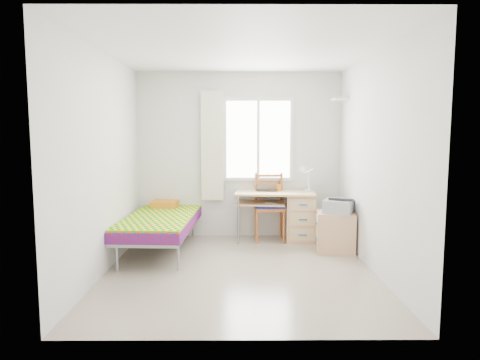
# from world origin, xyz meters

# --- Properties ---
(floor) EXTENTS (3.50, 3.50, 0.00)m
(floor) POSITION_xyz_m (0.00, 0.00, 0.00)
(floor) COLOR #BCAD93
(floor) RESTS_ON ground
(ceiling) EXTENTS (3.50, 3.50, 0.00)m
(ceiling) POSITION_xyz_m (0.00, 0.00, 2.60)
(ceiling) COLOR white
(ceiling) RESTS_ON wall_back
(wall_back) EXTENTS (3.20, 0.00, 3.20)m
(wall_back) POSITION_xyz_m (0.00, 1.75, 1.30)
(wall_back) COLOR silver
(wall_back) RESTS_ON ground
(wall_left) EXTENTS (0.00, 3.50, 3.50)m
(wall_left) POSITION_xyz_m (-1.60, 0.00, 1.30)
(wall_left) COLOR silver
(wall_left) RESTS_ON ground
(wall_right) EXTENTS (0.00, 3.50, 3.50)m
(wall_right) POSITION_xyz_m (1.60, 0.00, 1.30)
(wall_right) COLOR silver
(wall_right) RESTS_ON ground
(window) EXTENTS (1.10, 0.04, 1.30)m
(window) POSITION_xyz_m (0.30, 1.73, 1.55)
(window) COLOR white
(window) RESTS_ON wall_back
(curtain) EXTENTS (0.35, 0.05, 1.70)m
(curtain) POSITION_xyz_m (-0.42, 1.68, 1.45)
(curtain) COLOR #FAF6CE
(curtain) RESTS_ON wall_back
(floating_shelf) EXTENTS (0.20, 0.32, 0.03)m
(floating_shelf) POSITION_xyz_m (1.49, 1.40, 2.15)
(floating_shelf) COLOR white
(floating_shelf) RESTS_ON wall_right
(bed) EXTENTS (1.02, 2.02, 0.86)m
(bed) POSITION_xyz_m (-1.11, 0.95, 0.42)
(bed) COLOR gray
(bed) RESTS_ON floor
(desk) EXTENTS (1.25, 0.65, 0.75)m
(desk) POSITION_xyz_m (0.87, 1.45, 0.41)
(desk) COLOR tan
(desk) RESTS_ON floor
(chair) EXTENTS (0.47, 0.47, 1.04)m
(chair) POSITION_xyz_m (0.47, 1.51, 0.58)
(chair) COLOR #A04F1F
(chair) RESTS_ON floor
(cabinet) EXTENTS (0.57, 0.52, 0.56)m
(cabinet) POSITION_xyz_m (1.34, 0.83, 0.28)
(cabinet) COLOR tan
(cabinet) RESTS_ON floor
(printer) EXTENTS (0.52, 0.55, 0.19)m
(printer) POSITION_xyz_m (1.38, 0.82, 0.65)
(printer) COLOR #9EA0A5
(printer) RESTS_ON cabinet
(laptop) EXTENTS (0.36, 0.25, 0.03)m
(laptop) POSITION_xyz_m (0.42, 1.51, 0.77)
(laptop) COLOR black
(laptop) RESTS_ON desk
(pen_cup) EXTENTS (0.09, 0.09, 0.10)m
(pen_cup) POSITION_xyz_m (0.62, 1.60, 0.80)
(pen_cup) COLOR orange
(pen_cup) RESTS_ON desk
(task_lamp) EXTENTS (0.23, 0.32, 0.42)m
(task_lamp) POSITION_xyz_m (1.01, 1.40, 1.02)
(task_lamp) COLOR white
(task_lamp) RESTS_ON desk
(book) EXTENTS (0.20, 0.25, 0.02)m
(book) POSITION_xyz_m (0.40, 1.48, 0.59)
(book) COLOR gray
(book) RESTS_ON desk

